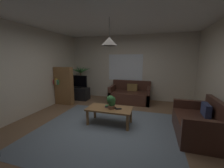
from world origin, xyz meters
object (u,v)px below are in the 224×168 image
at_px(couch_right_side, 199,125).
at_px(book_on_table_1, 108,106).
at_px(book_on_table_0, 108,107).
at_px(tv, 78,81).
at_px(remote_on_table_1, 113,108).
at_px(tv_stand, 78,93).
at_px(potted_plant_on_table, 111,101).
at_px(couch_under_window, 130,95).
at_px(pendant_lamp, 109,41).
at_px(potted_palm_corner, 81,81).
at_px(coffee_table, 109,110).
at_px(bookshelf_corner, 64,86).
at_px(remote_on_table_0, 118,109).

xyz_separation_m(couch_right_side, book_on_table_1, (-2.15, 0.08, 0.20)).
bearing_deg(couch_right_side, book_on_table_1, -92.03).
bearing_deg(book_on_table_0, tv, 137.65).
bearing_deg(couch_right_side, remote_on_table_1, -91.14).
bearing_deg(tv_stand, potted_plant_on_table, -42.21).
height_order(couch_under_window, tv, tv).
bearing_deg(pendant_lamp, couch_right_side, -0.40).
bearing_deg(potted_palm_corner, tv_stand, -78.06).
distance_m(couch_under_window, coffee_table, 2.08).
height_order(remote_on_table_1, bookshelf_corner, bookshelf_corner).
bearing_deg(couch_right_side, book_on_table_0, -91.91).
distance_m(tv_stand, potted_palm_corner, 0.63).
relative_size(coffee_table, bookshelf_corner, 0.83).
relative_size(remote_on_table_0, tv, 0.19).
height_order(tv, pendant_lamp, pendant_lamp).
bearing_deg(bookshelf_corner, coffee_table, -27.10).
relative_size(remote_on_table_1, potted_palm_corner, 0.11).
relative_size(couch_under_window, remote_on_table_0, 9.73).
relative_size(book_on_table_1, tv, 0.15).
distance_m(couch_under_window, remote_on_table_1, 2.05).
xyz_separation_m(book_on_table_1, tv, (-1.90, 1.73, 0.30)).
bearing_deg(potted_palm_corner, bookshelf_corner, -94.67).
relative_size(couch_right_side, remote_on_table_0, 8.69).
xyz_separation_m(book_on_table_1, potted_plant_on_table, (0.13, -0.08, 0.16)).
height_order(couch_under_window, book_on_table_1, couch_under_window).
bearing_deg(couch_right_side, remote_on_table_0, -89.90).
xyz_separation_m(couch_under_window, book_on_table_0, (-0.25, -2.01, 0.17)).
relative_size(coffee_table, tv_stand, 1.30).
bearing_deg(remote_on_table_1, tv_stand, -141.17).
bearing_deg(tv_stand, pendant_lamp, -42.66).
bearing_deg(remote_on_table_1, potted_palm_corner, -146.09).
relative_size(couch_right_side, book_on_table_0, 9.35).
bearing_deg(tv, tv_stand, 90.00).
bearing_deg(book_on_table_0, potted_plant_on_table, -33.13).
relative_size(remote_on_table_1, tv_stand, 0.18).
height_order(remote_on_table_1, pendant_lamp, pendant_lamp).
bearing_deg(coffee_table, remote_on_table_1, 14.62).
bearing_deg(couch_right_side, bookshelf_corner, -104.78).
bearing_deg(tv, couch_under_window, 7.25).
height_order(remote_on_table_0, tv, tv).
xyz_separation_m(couch_right_side, remote_on_table_0, (-1.83, -0.00, 0.17)).
distance_m(coffee_table, potted_plant_on_table, 0.27).
bearing_deg(remote_on_table_1, coffee_table, -85.62).
bearing_deg(tv, remote_on_table_1, -40.59).
relative_size(coffee_table, book_on_table_1, 9.51).
bearing_deg(potted_plant_on_table, tv_stand, 137.79).
relative_size(tv, potted_palm_corner, 0.58).
bearing_deg(coffee_table, book_on_table_1, 139.85).
distance_m(potted_plant_on_table, pendant_lamp, 1.49).
bearing_deg(couch_under_window, potted_palm_corner, 175.50).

